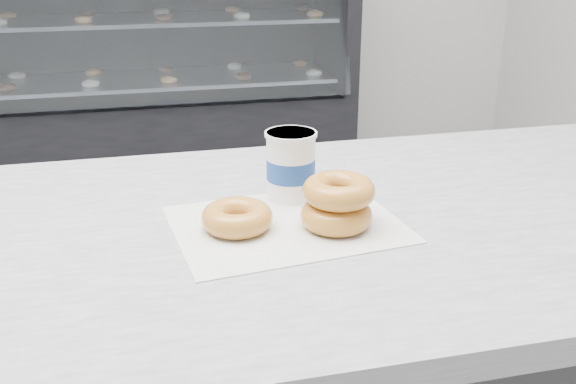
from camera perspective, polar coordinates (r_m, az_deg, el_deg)
The scene contains 5 objects.
display_case at distance 3.70m, azimuth -13.72°, elevation 8.32°, with size 2.40×0.74×1.25m.
wax_paper at distance 0.98m, azimuth -0.13°, elevation -2.88°, with size 0.34×0.26×0.00m, color silver.
donut_single at distance 0.96m, azimuth -4.55°, elevation -2.26°, with size 0.11×0.11×0.04m, color gold.
donut_stack at distance 0.96m, azimuth 4.42°, elevation -0.96°, with size 0.13×0.13×0.08m.
coffee_cup at distance 1.06m, azimuth 0.25°, elevation 2.43°, with size 0.10×0.10×0.12m.
Camera 1 is at (0.03, -1.49, 1.31)m, focal length 40.00 mm.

